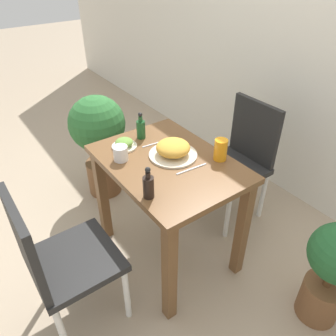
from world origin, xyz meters
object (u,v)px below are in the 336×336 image
(drink_cup, at_px, (121,153))
(sauce_bottle, at_px, (148,186))
(potted_plant_left, at_px, (99,136))
(potted_plant_right, at_px, (334,269))
(side_plate, at_px, (124,144))
(juice_glass, at_px, (221,150))
(chair_near, at_px, (57,258))
(chair_far, at_px, (240,156))
(condiment_bottle, at_px, (141,128))
(food_plate, at_px, (173,149))

(drink_cup, distance_m, sauce_bottle, 0.37)
(potted_plant_left, height_order, potted_plant_right, potted_plant_left)
(potted_plant_left, bearing_deg, side_plate, -8.34)
(potted_plant_right, bearing_deg, potted_plant_left, -165.12)
(drink_cup, bearing_deg, sauce_bottle, -7.88)
(potted_plant_right, bearing_deg, sauce_bottle, -134.41)
(drink_cup, xyz_separation_m, juice_glass, (0.32, 0.46, 0.02))
(chair_near, distance_m, chair_far, 1.40)
(drink_cup, xyz_separation_m, condiment_bottle, (-0.15, 0.23, 0.02))
(chair_near, height_order, chair_far, same)
(condiment_bottle, bearing_deg, chair_far, 68.69)
(food_plate, relative_size, potted_plant_left, 0.33)
(condiment_bottle, bearing_deg, side_plate, -74.61)
(food_plate, distance_m, potted_plant_right, 1.04)
(chair_far, distance_m, drink_cup, 0.94)
(food_plate, height_order, potted_plant_left, potted_plant_left)
(chair_far, relative_size, drink_cup, 10.36)
(drink_cup, height_order, juice_glass, juice_glass)
(chair_near, height_order, potted_plant_left, chair_near)
(food_plate, height_order, condiment_bottle, condiment_bottle)
(drink_cup, bearing_deg, food_plate, 62.42)
(side_plate, height_order, condiment_bottle, condiment_bottle)
(food_plate, height_order, juice_glass, juice_glass)
(chair_near, height_order, side_plate, chair_near)
(juice_glass, distance_m, potted_plant_right, 0.84)
(food_plate, xyz_separation_m, side_plate, (-0.24, -0.18, -0.02))
(food_plate, distance_m, juice_glass, 0.27)
(side_plate, xyz_separation_m, potted_plant_left, (-0.59, 0.09, -0.24))
(side_plate, height_order, potted_plant_left, potted_plant_left)
(juice_glass, bearing_deg, chair_far, 115.93)
(food_plate, bearing_deg, juice_glass, 46.60)
(condiment_bottle, distance_m, potted_plant_right, 1.31)
(side_plate, distance_m, juice_glass, 0.57)
(chair_far, height_order, drink_cup, chair_far)
(side_plate, distance_m, condiment_bottle, 0.15)
(drink_cup, bearing_deg, potted_plant_left, 166.38)
(food_plate, bearing_deg, potted_plant_left, -173.56)
(chair_near, height_order, sauce_bottle, sauce_bottle)
(drink_cup, bearing_deg, potted_plant_right, 31.37)
(food_plate, xyz_separation_m, potted_plant_right, (0.89, 0.36, -0.40))
(potted_plant_right, bearing_deg, side_plate, -154.39)
(drink_cup, height_order, potted_plant_left, potted_plant_left)
(food_plate, height_order, drink_cup, food_plate)
(sauce_bottle, xyz_separation_m, potted_plant_left, (-1.06, 0.22, -0.28))
(potted_plant_left, bearing_deg, drink_cup, -13.62)
(juice_glass, height_order, sauce_bottle, sauce_bottle)
(chair_far, relative_size, side_plate, 5.84)
(chair_far, relative_size, potted_plant_right, 1.35)
(potted_plant_left, relative_size, potted_plant_right, 1.29)
(sauce_bottle, bearing_deg, condiment_bottle, 151.64)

